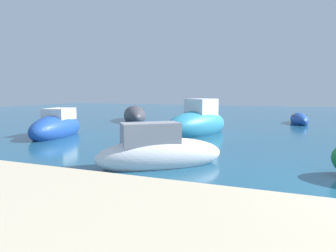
# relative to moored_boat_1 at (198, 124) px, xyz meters

# --- Properties ---
(moored_boat_1) EXTENTS (3.07, 4.83, 2.11)m
(moored_boat_1) POSITION_rel_moored_boat_1_xyz_m (0.00, 0.00, 0.00)
(moored_boat_1) COLOR teal
(moored_boat_1) RESTS_ON ground
(moored_boat_4) EXTENTS (2.21, 4.07, 1.63)m
(moored_boat_4) POSITION_rel_moored_boat_1_xyz_m (-6.09, -3.29, -0.09)
(moored_boat_4) COLOR #1E479E
(moored_boat_4) RESTS_ON ground
(moored_boat_5) EXTENTS (3.95, 5.24, 1.43)m
(moored_boat_5) POSITION_rel_moored_boat_1_xyz_m (-6.27, 5.06, -0.12)
(moored_boat_5) COLOR #3F3F47
(moored_boat_5) RESTS_ON ground
(moored_boat_6) EXTENTS (3.64, 3.26, 1.50)m
(moored_boat_6) POSITION_rel_moored_boat_1_xyz_m (0.81, -6.88, -0.14)
(moored_boat_6) COLOR white
(moored_boat_6) RESTS_ON ground
(moored_boat_7) EXTENTS (1.42, 3.41, 0.94)m
(moored_boat_7) POSITION_rel_moored_boat_1_xyz_m (4.99, 7.29, -0.26)
(moored_boat_7) COLOR #1E479E
(moored_boat_7) RESTS_ON ground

